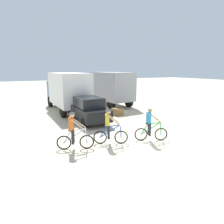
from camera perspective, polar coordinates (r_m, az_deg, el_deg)
The scene contains 8 objects.
ground_plane at distance 9.63m, azimuth 13.05°, elevation -10.40°, with size 120.00×120.00×0.00m, color beige.
box_truck_white_box at distance 17.92m, azimuth -12.87°, elevation 6.31°, with size 2.47×6.78×3.35m.
box_truck_grey_hauler at distance 20.54m, azimuth -1.11°, elevation 7.35°, with size 2.84×6.90×3.35m.
sedan_parked at distance 13.95m, azimuth -6.90°, elevation 0.74°, with size 1.82×4.22×1.76m.
cyclist_orange_shirt at distance 9.24m, azimuth -11.05°, elevation -5.69°, with size 1.63×0.78×1.82m.
cyclist_cowboy_hat at distance 9.73m, azimuth -0.75°, elevation -4.53°, with size 1.58×0.86×1.82m.
cyclist_near_camera at distance 10.36m, azimuth 11.04°, elevation -3.71°, with size 1.58×0.86×1.82m.
supply_crate at distance 15.98m, azimuth 1.56°, elevation 0.10°, with size 0.70×0.78×0.55m, color olive.
Camera 1 is at (-5.90, -6.66, 3.68)m, focal length 31.52 mm.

